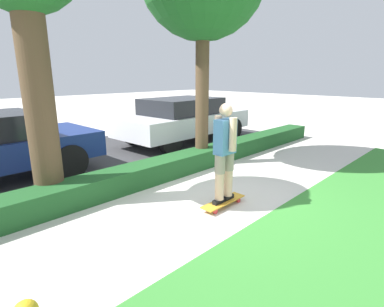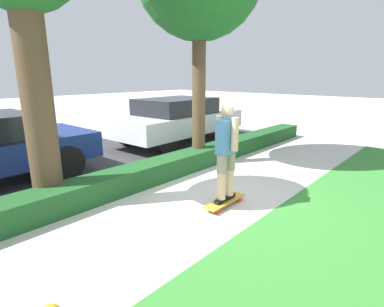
% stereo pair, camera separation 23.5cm
% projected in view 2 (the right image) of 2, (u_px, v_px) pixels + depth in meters
% --- Properties ---
extents(ground_plane, '(60.00, 60.00, 0.00)m').
position_uv_depth(ground_plane, '(219.00, 198.00, 5.55)').
color(ground_plane, beige).
extents(street_asphalt, '(12.87, 5.00, 0.01)m').
position_uv_depth(street_asphalt, '(97.00, 157.00, 8.27)').
color(street_asphalt, '#38383A').
rests_on(street_asphalt, ground_plane).
extents(hedge_row, '(12.87, 0.60, 0.43)m').
position_uv_depth(hedge_row, '(161.00, 169.00, 6.53)').
color(hedge_row, '#1E5123').
rests_on(hedge_row, ground_plane).
extents(skateboard, '(0.94, 0.24, 0.10)m').
position_uv_depth(skateboard, '(225.00, 201.00, 5.19)').
color(skateboard, gold).
rests_on(skateboard, ground_plane).
extents(skater_person, '(0.50, 0.43, 1.67)m').
position_uv_depth(skater_person, '(226.00, 151.00, 4.95)').
color(skater_person, black).
rests_on(skater_person, skateboard).
extents(parked_car_middle, '(4.77, 2.16, 1.47)m').
position_uv_depth(parked_car_middle, '(178.00, 119.00, 9.95)').
color(parked_car_middle, silver).
rests_on(parked_car_middle, ground_plane).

